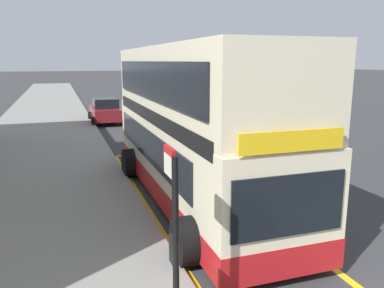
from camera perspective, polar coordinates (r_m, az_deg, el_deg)
The scene contains 7 objects.
ground_plane at distance 36.15m, azimuth -9.07°, elevation 5.49°, with size 260.00×260.00×0.00m, color #333335.
pavement_near at distance 35.65m, azimuth -20.26°, elevation 4.92°, with size 6.00×76.00×0.14m, color gray.
double_decker_bus at distance 11.28m, azimuth 0.09°, elevation 2.04°, with size 3.21×10.19×4.40m.
bus_bay_markings at distance 11.78m, azimuth -0.26°, elevation -7.88°, with size 2.93×12.24×0.01m.
bus_stop_sign at distance 5.46m, azimuth -2.63°, elevation -12.55°, with size 0.09×0.51×2.74m.
parked_car_maroon_kerbside at distance 33.46m, azimuth -3.37°, elevation 6.48°, with size 2.09×4.20×1.62m.
parked_car_maroon_distant at distance 26.48m, azimuth -12.44°, elevation 4.76°, with size 2.09×4.20×1.62m.
Camera 1 is at (-6.05, -3.42, 4.01)m, focal length 36.69 mm.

